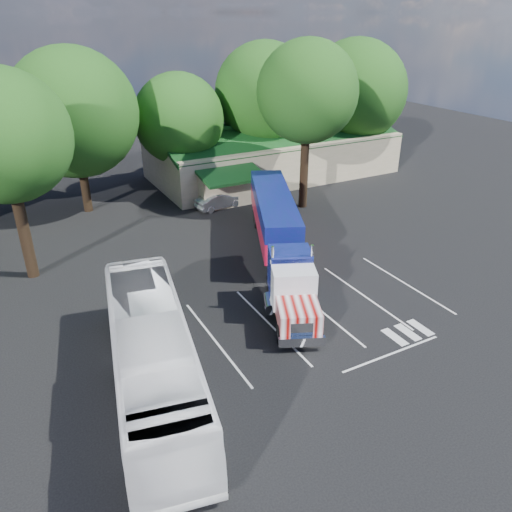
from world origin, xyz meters
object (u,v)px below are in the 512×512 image
semi_truck (278,229)px  woman (276,254)px  tour_bus (152,355)px  silver_sedan (219,200)px  bicycle (272,248)px

semi_truck → woman: semi_truck is taller
semi_truck → tour_bus: (-11.33, -8.63, -0.37)m
tour_bus → silver_sedan: bearing=69.3°
tour_bus → woman: bearing=47.3°
semi_truck → bicycle: bearing=106.5°
semi_truck → bicycle: semi_truck is taller
bicycle → semi_truck: bearing=-91.7°
bicycle → tour_bus: bearing=-134.3°
semi_truck → bicycle: (0.13, 1.02, -1.82)m
silver_sedan → semi_truck: bearing=167.0°
woman → tour_bus: bearing=94.9°
tour_bus → silver_sedan: 22.95m
woman → silver_sedan: (1.17, 11.53, -0.09)m
woman → bicycle: woman is taller
semi_truck → tour_bus: semi_truck is taller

